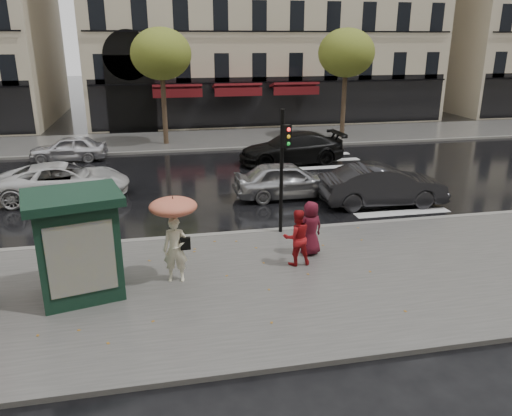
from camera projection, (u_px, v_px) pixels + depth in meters
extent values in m
plane|color=black|center=(266.00, 276.00, 13.28)|extent=(160.00, 160.00, 0.00)
cube|color=#474744|center=(270.00, 283.00, 12.80)|extent=(90.00, 7.00, 0.12)
cube|color=#474744|center=(199.00, 140.00, 30.88)|extent=(90.00, 6.00, 0.12)
cube|color=slate|center=(245.00, 233.00, 16.04)|extent=(90.00, 0.25, 0.14)
cube|color=slate|center=(204.00, 150.00, 28.10)|extent=(90.00, 0.25, 0.14)
cube|color=silver|center=(346.00, 174.00, 23.33)|extent=(3.60, 11.75, 0.01)
cylinder|color=#38281C|center=(164.00, 101.00, 28.76)|extent=(0.28, 0.28, 5.20)
ellipsoid|color=#546720|center=(161.00, 54.00, 27.92)|extent=(3.40, 3.40, 2.89)
cylinder|color=#38281C|center=(344.00, 97.00, 30.85)|extent=(0.28, 0.28, 5.20)
ellipsoid|color=#546720|center=(346.00, 53.00, 30.02)|extent=(3.40, 3.40, 2.89)
imported|color=beige|center=(175.00, 249.00, 12.55)|extent=(0.69, 0.52, 1.71)
cylinder|color=black|center=(174.00, 228.00, 12.36)|extent=(0.02, 0.02, 1.08)
ellipsoid|color=red|center=(173.00, 207.00, 12.18)|extent=(1.19, 1.19, 0.42)
cone|color=black|center=(173.00, 197.00, 12.10)|extent=(0.04, 0.04, 0.09)
cube|color=black|center=(185.00, 243.00, 12.48)|extent=(0.25, 0.11, 0.32)
imported|color=maroon|center=(297.00, 237.00, 13.49)|extent=(0.79, 0.63, 1.58)
imported|color=#54101F|center=(311.00, 228.00, 14.14)|extent=(0.88, 0.71, 1.57)
cylinder|color=black|center=(281.00, 173.00, 15.43)|extent=(0.12, 0.12, 3.90)
cube|color=black|center=(287.00, 136.00, 14.88)|extent=(0.29, 0.26, 0.68)
cube|color=black|center=(78.00, 249.00, 11.74)|extent=(2.08, 1.83, 2.35)
cube|color=black|center=(71.00, 197.00, 11.33)|extent=(2.49, 2.24, 0.20)
imported|color=#A3A3A7|center=(287.00, 180.00, 19.69)|extent=(4.24, 1.73, 1.44)
imported|color=black|center=(383.00, 185.00, 18.77)|extent=(4.76, 1.92, 1.54)
imported|color=silver|center=(64.00, 181.00, 19.63)|extent=(5.21, 2.73, 1.40)
imported|color=black|center=(291.00, 148.00, 25.11)|extent=(5.45, 2.55, 1.54)
imported|color=silver|center=(69.00, 148.00, 25.64)|extent=(3.88, 1.66, 1.30)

